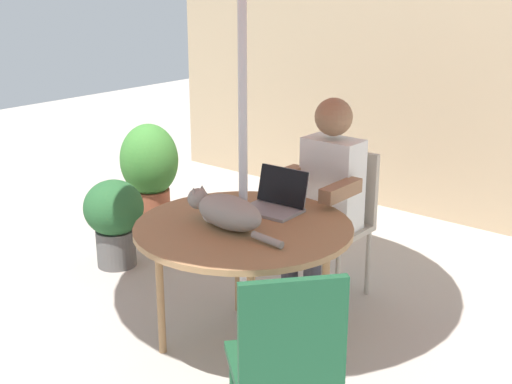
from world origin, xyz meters
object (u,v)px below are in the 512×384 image
at_px(potted_plant_near_fence, 114,217).
at_px(person_seated, 325,191).
at_px(potted_plant_by_chair, 150,172).
at_px(chair_empty, 286,357).
at_px(chair_occupied, 339,211).
at_px(cat, 226,212).
at_px(patio_table, 243,234).
at_px(laptop, 277,198).

bearing_deg(potted_plant_near_fence, person_seated, 18.51).
height_order(person_seated, potted_plant_by_chair, person_seated).
height_order(chair_empty, potted_plant_by_chair, chair_empty).
relative_size(chair_occupied, cat, 1.39).
height_order(patio_table, cat, cat).
height_order(chair_empty, cat, chair_empty).
xyz_separation_m(chair_occupied, potted_plant_near_fence, (-1.38, -0.62, -0.18)).
distance_m(person_seated, cat, 0.82).
bearing_deg(person_seated, patio_table, -90.00).
xyz_separation_m(chair_occupied, cat, (-0.05, -0.97, 0.25)).
height_order(chair_empty, laptop, laptop).
bearing_deg(cat, potted_plant_near_fence, 165.20).
relative_size(patio_table, laptop, 3.57).
bearing_deg(patio_table, potted_plant_by_chair, 153.25).
distance_m(person_seated, potted_plant_by_chair, 1.64).
bearing_deg(chair_occupied, patio_table, -90.00).
height_order(chair_occupied, potted_plant_by_chair, chair_occupied).
relative_size(chair_occupied, person_seated, 0.73).
bearing_deg(potted_plant_by_chair, laptop, -17.92).
bearing_deg(chair_occupied, potted_plant_by_chair, -177.45).
xyz_separation_m(patio_table, potted_plant_near_fence, (-1.38, 0.27, -0.30)).
bearing_deg(potted_plant_near_fence, chair_empty, -22.92).
relative_size(chair_empty, potted_plant_by_chair, 1.05).
xyz_separation_m(patio_table, cat, (-0.05, -0.08, 0.13)).
height_order(chair_occupied, chair_empty, same).
relative_size(patio_table, potted_plant_near_fence, 1.84).
xyz_separation_m(patio_table, laptop, (-0.02, 0.30, 0.11)).
height_order(chair_occupied, person_seated, person_seated).
bearing_deg(person_seated, potted_plant_by_chair, 176.99).
bearing_deg(chair_occupied, cat, -92.71).
xyz_separation_m(chair_empty, person_seated, (-0.76, 1.37, 0.17)).
height_order(chair_empty, person_seated, person_seated).
height_order(patio_table, chair_occupied, chair_occupied).
relative_size(patio_table, person_seated, 0.90).
relative_size(person_seated, laptop, 3.98).
bearing_deg(potted_plant_by_chair, chair_empty, -31.36).
height_order(patio_table, potted_plant_by_chair, potted_plant_by_chair).
relative_size(chair_occupied, laptop, 2.89).
bearing_deg(person_seated, cat, -93.23).
distance_m(laptop, potted_plant_near_fence, 1.43).
bearing_deg(potted_plant_near_fence, cat, -14.80).
height_order(chair_empty, potted_plant_near_fence, chair_empty).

